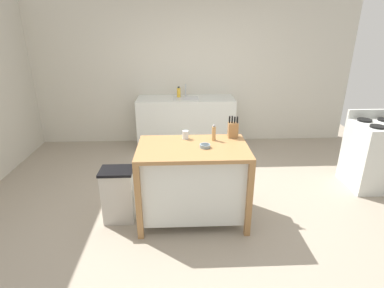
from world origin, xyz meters
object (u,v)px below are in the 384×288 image
(bowl_stoneware_deep, at_px, (205,146))
(trash_bin, at_px, (119,195))
(kitchen_island, at_px, (193,179))
(sink_faucet, at_px, (185,90))
(drinking_cup, at_px, (185,135))
(stove, at_px, (374,155))
(knife_block, at_px, (233,129))
(pepper_grinder, at_px, (214,133))
(bottle_spray_cleaner, at_px, (179,92))

(bowl_stoneware_deep, xyz_separation_m, trash_bin, (-0.96, 0.04, -0.59))
(kitchen_island, relative_size, sink_faucet, 5.37)
(drinking_cup, relative_size, stove, 0.09)
(knife_block, bearing_deg, stove, 10.55)
(kitchen_island, distance_m, sink_faucet, 2.45)
(pepper_grinder, distance_m, bottle_spray_cleaner, 2.20)
(bowl_stoneware_deep, bearing_deg, drinking_cup, 125.96)
(kitchen_island, height_order, stove, stove)
(drinking_cup, xyz_separation_m, trash_bin, (-0.76, -0.24, -0.62))
(pepper_grinder, xyz_separation_m, stove, (2.23, 0.46, -0.52))
(knife_block, distance_m, trash_bin, 1.48)
(pepper_grinder, bearing_deg, stove, 11.78)
(kitchen_island, xyz_separation_m, pepper_grinder, (0.24, 0.18, 0.48))
(knife_block, height_order, stove, knife_block)
(knife_block, height_order, bowl_stoneware_deep, knife_block)
(bottle_spray_cleaner, bearing_deg, kitchen_island, -86.54)
(pepper_grinder, height_order, trash_bin, pepper_grinder)
(bowl_stoneware_deep, bearing_deg, kitchen_island, 165.64)
(bowl_stoneware_deep, bearing_deg, pepper_grinder, 61.42)
(pepper_grinder, relative_size, bottle_spray_cleaner, 0.99)
(knife_block, bearing_deg, drinking_cup, -176.90)
(drinking_cup, bearing_deg, stove, 8.97)
(bowl_stoneware_deep, relative_size, stove, 0.11)
(trash_bin, bearing_deg, kitchen_island, -0.24)
(bowl_stoneware_deep, height_order, bottle_spray_cleaner, bottle_spray_cleaner)
(pepper_grinder, distance_m, stove, 2.33)
(trash_bin, xyz_separation_m, bottle_spray_cleaner, (0.69, 2.34, 0.67))
(pepper_grinder, bearing_deg, kitchen_island, -143.50)
(knife_block, xyz_separation_m, bowl_stoneware_deep, (-0.34, -0.30, -0.07))
(bowl_stoneware_deep, xyz_separation_m, stove, (2.34, 0.68, -0.45))
(kitchen_island, distance_m, trash_bin, 0.85)
(bowl_stoneware_deep, bearing_deg, knife_block, 41.39)
(bowl_stoneware_deep, distance_m, sink_faucet, 2.43)
(drinking_cup, relative_size, sink_faucet, 0.43)
(drinking_cup, bearing_deg, kitchen_island, -73.32)
(pepper_grinder, xyz_separation_m, sink_faucet, (-0.26, 2.22, 0.04))
(drinking_cup, height_order, trash_bin, drinking_cup)
(knife_block, bearing_deg, kitchen_island, -150.06)
(kitchen_island, distance_m, drinking_cup, 0.50)
(kitchen_island, bearing_deg, knife_block, 29.94)
(bowl_stoneware_deep, distance_m, trash_bin, 1.12)
(knife_block, xyz_separation_m, pepper_grinder, (-0.23, -0.09, -0.00))
(knife_block, bearing_deg, trash_bin, -168.38)
(drinking_cup, relative_size, bottle_spray_cleaner, 0.51)
(kitchen_island, xyz_separation_m, trash_bin, (-0.83, 0.00, -0.18))
(bowl_stoneware_deep, relative_size, sink_faucet, 0.51)
(trash_bin, distance_m, bottle_spray_cleaner, 2.53)
(kitchen_island, height_order, sink_faucet, sink_faucet)
(pepper_grinder, bearing_deg, trash_bin, -170.72)
(sink_faucet, xyz_separation_m, stove, (2.49, -1.75, -0.55))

